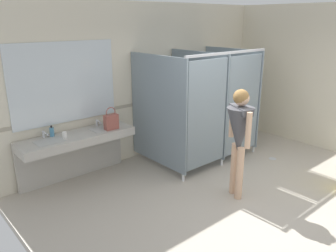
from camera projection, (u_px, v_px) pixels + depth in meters
ground_plane at (258, 201)px, 5.11m from camera, size 6.12×5.75×0.10m
wall_back at (150, 80)px, 6.56m from camera, size 6.12×0.12×2.90m
wall_back_tile_band at (152, 101)px, 6.63m from camera, size 6.12×0.01×0.06m
vanity_counter at (76, 146)px, 5.51m from camera, size 1.86×0.56×0.94m
mirror_panel at (65, 83)px, 5.34m from camera, size 1.76×0.02×1.29m
bathroom_stalls at (205, 104)px, 6.26m from camera, size 2.03×1.45×2.07m
person_standing at (239, 131)px, 4.86m from camera, size 0.53×0.54×1.66m
handbag at (111, 121)px, 5.58m from camera, size 0.24×0.11×0.38m
soap_dispenser at (52, 132)px, 5.26m from camera, size 0.07×0.07×0.18m
paper_cup at (65, 135)px, 5.19m from camera, size 0.07×0.07×0.10m
floor_drain_cover at (273, 158)px, 6.53m from camera, size 0.14×0.14×0.01m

